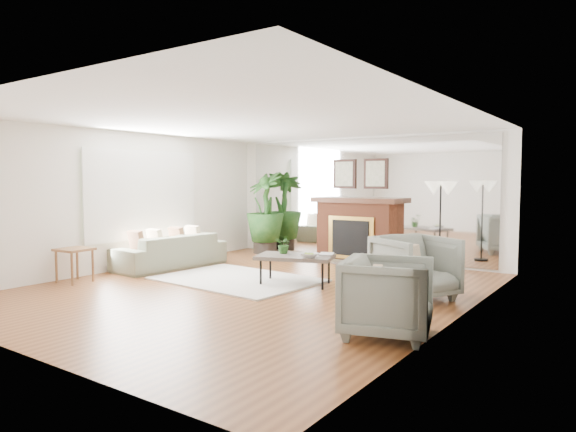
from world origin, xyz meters
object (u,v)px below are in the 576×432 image
Objects in this scene: armchair_back at (415,267)px; sofa at (170,251)px; armchair_front at (388,297)px; potted_ficus at (265,210)px; fireplace at (355,228)px; coffee_table at (295,258)px; floor_lamp at (441,196)px; side_table at (74,254)px.

sofa is at bearing 122.51° from armchair_back.
armchair_front is 6.33m from potted_ficus.
fireplace is 2.19m from potted_ficus.
coffee_table is 1.38× the size of armchair_back.
sofa is 5.29m from armchair_front.
fireplace is at bearing 141.76° from sofa.
sofa is 4.91m from floor_lamp.
side_table reaches higher than coffee_table.
sofa is 1.84m from side_table.
floor_lamp is at bearing -6.70° from armchair_front.
sofa is at bearing 83.89° from side_table.
armchair_front is 0.50× the size of potted_ficus.
coffee_table is (0.34, -2.66, -0.23)m from fireplace.
armchair_front is at bearing -40.89° from potted_ficus.
armchair_front is (0.39, -1.80, -0.02)m from armchair_back.
fireplace reaches higher than potted_ficus.
side_table is at bearing -144.12° from floor_lamp.
coffee_table is at bearing 38.27° from armchair_front.
potted_ficus is at bearing 135.06° from coffee_table.
armchair_front is (5.04, -1.60, 0.10)m from sofa.
armchair_front is 5.24m from side_table.
potted_ficus reaches higher than coffee_table.
potted_ficus is at bearing 167.57° from floor_lamp.
armchair_back is 5.25m from side_table.
armchair_back is at bearing -3.60° from armchair_front.
potted_ficus is at bearing 83.76° from side_table.
armchair_back is 1.75× the size of side_table.
floor_lamp is at bearing -12.43° from potted_ficus.
sofa is at bearing -132.34° from fireplace.
side_table is at bearing -148.14° from coffee_table.
potted_ficus is (0.28, 2.52, 0.66)m from sofa.
potted_ficus reaches higher than sofa.
side_table is (-5.24, -0.22, 0.05)m from armchair_front.
fireplace is 1.13× the size of potted_ficus.
sofa is (-2.44, -2.68, -0.35)m from fireplace.
armchair_front reaches higher than side_table.
armchair_back is 0.53× the size of potted_ficus.
floor_lamp is (4.24, -0.94, 0.40)m from potted_ficus.
coffee_table is at bearing 31.86° from side_table.
coffee_table is at bearing 125.31° from armchair_back.
sofa is at bearing 56.40° from armchair_front.
fireplace is 1.28× the size of floor_lamp.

